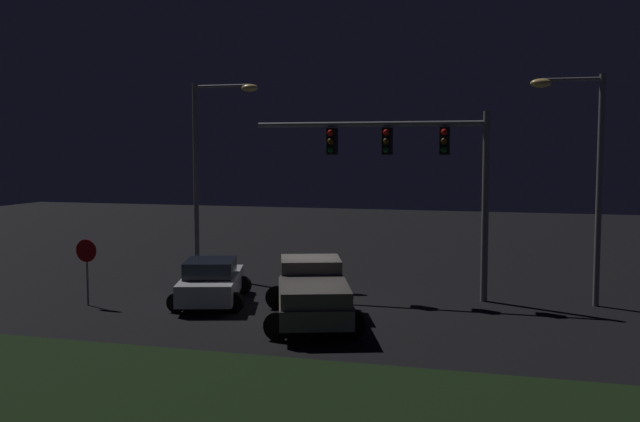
% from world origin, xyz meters
% --- Properties ---
extents(ground_plane, '(80.00, 80.00, 0.00)m').
position_xyz_m(ground_plane, '(0.00, 0.00, 0.00)').
color(ground_plane, black).
extents(grass_median, '(21.95, 7.93, 0.10)m').
position_xyz_m(grass_median, '(0.00, -9.84, 0.05)').
color(grass_median, black).
rests_on(grass_median, ground_plane).
extents(pickup_truck, '(4.02, 5.76, 1.80)m').
position_xyz_m(pickup_truck, '(0.64, -1.76, 1.00)').
color(pickup_truck, '#514C47').
rests_on(pickup_truck, ground_plane).
extents(car_sedan, '(3.27, 4.73, 1.51)m').
position_xyz_m(car_sedan, '(-3.43, -0.07, 0.74)').
color(car_sedan, silver).
rests_on(car_sedan, ground_plane).
extents(traffic_signal_gantry, '(8.32, 0.56, 6.50)m').
position_xyz_m(traffic_signal_gantry, '(3.02, 2.75, 4.90)').
color(traffic_signal_gantry, slate).
rests_on(traffic_signal_gantry, ground_plane).
extents(street_lamp_left, '(2.86, 0.44, 7.91)m').
position_xyz_m(street_lamp_left, '(-5.73, 4.95, 5.03)').
color(street_lamp_left, slate).
rests_on(street_lamp_left, ground_plane).
extents(street_lamp_right, '(2.37, 0.44, 7.66)m').
position_xyz_m(street_lamp_right, '(8.63, 2.97, 4.84)').
color(street_lamp_right, slate).
rests_on(street_lamp_right, ground_plane).
extents(stop_sign, '(0.76, 0.08, 2.23)m').
position_xyz_m(stop_sign, '(-7.26, -1.54, 1.56)').
color(stop_sign, slate).
rests_on(stop_sign, ground_plane).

